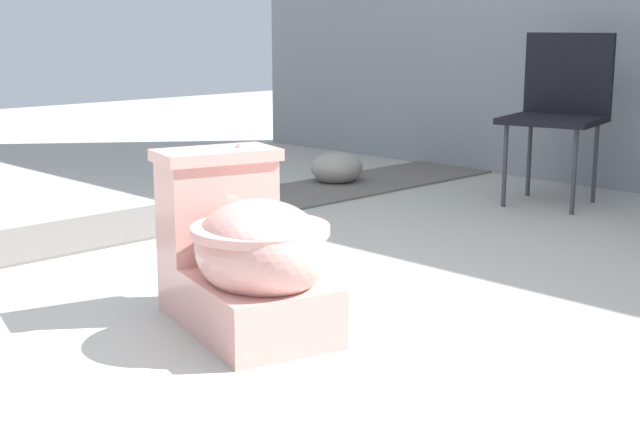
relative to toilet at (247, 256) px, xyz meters
The scene contains 5 objects.
ground_plane 0.26m from the toilet, 142.41° to the right, with size 14.00×14.00×0.00m, color #A8A59E.
gravel_strip 1.48m from the toilet, 163.61° to the left, with size 0.56×8.00×0.01m, color #605B56.
toilet is the anchor object (origin of this frame).
folding_chair_left 2.39m from the toilet, 99.48° to the left, with size 0.53×0.53×0.83m.
boulder_near 2.44m from the toilet, 128.43° to the left, with size 0.30×0.28×0.18m, color gray.
Camera 1 is at (2.05, -1.51, 0.88)m, focal length 50.00 mm.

